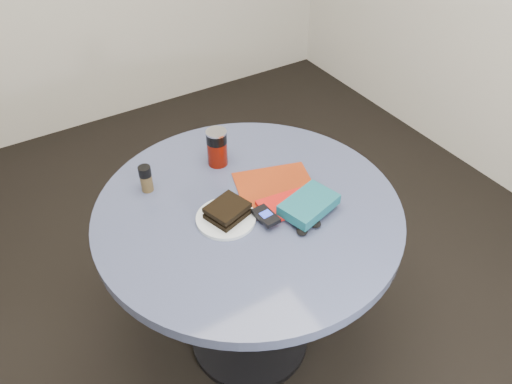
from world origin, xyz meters
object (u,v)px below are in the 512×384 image
headphones (309,228)px  magazine (275,185)px  table (249,242)px  sandwich (227,211)px  plate (226,218)px  soda_can (217,148)px  pepper_grinder (146,178)px  mp3_player (266,216)px  red_book (285,205)px  novel (309,205)px

headphones → magazine: bearing=83.1°
table → sandwich: size_ratio=6.94×
headphones → plate: bearing=138.4°
soda_can → magazine: soda_can is taller
table → magazine: bearing=19.2°
sandwich → pepper_grinder: 0.31m
plate → pepper_grinder: size_ratio=1.97×
sandwich → soda_can: 0.29m
magazine → mp3_player: (-0.12, -0.13, 0.02)m
soda_can → table: bearing=-96.2°
plate → soda_can: size_ratio=1.38×
plate → red_book: bearing=-15.6°
sandwich → novel: same height
plate → sandwich: bearing=17.9°
table → red_book: 0.21m
magazine → red_book: 0.12m
red_book → novel: bearing=-42.2°
plate → magazine: 0.23m
plate → magazine: plate is taller
magazine → red_book: (-0.03, -0.11, 0.01)m
plate → sandwich: (0.01, 0.00, 0.03)m
mp3_player → headphones: bearing=-46.9°
red_book → mp3_player: (-0.09, -0.02, 0.01)m
table → pepper_grinder: bearing=134.1°
magazine → red_book: size_ratio=1.57×
table → magazine: size_ratio=3.87×
plate → novel: (0.24, -0.11, 0.03)m
sandwich → mp3_player: 0.12m
sandwich → novel: (0.23, -0.11, 0.00)m
table → headphones: (0.10, -0.19, 0.17)m
soda_can → pepper_grinder: size_ratio=1.42×
plate → headphones: bearing=-41.6°
soda_can → pepper_grinder: bearing=-178.7°
red_book → pepper_grinder: bearing=144.0°
magazine → mp3_player: bearing=-115.3°
soda_can → novel: 0.40m
mp3_player → table: bearing=97.3°
red_book → novel: 0.08m
sandwich → red_book: 0.19m
soda_can → magazine: size_ratio=0.53×
plate → pepper_grinder: 0.31m
sandwich → soda_can: size_ratio=1.06×
table → novel: size_ratio=5.55×
soda_can → mp3_player: soda_can is taller
sandwich → mp3_player: (0.09, -0.08, -0.01)m
mp3_player → magazine: bearing=47.9°
soda_can → red_book: soda_can is taller
red_book → mp3_player: bearing=-159.7°
table → soda_can: (0.03, 0.26, 0.23)m
magazine → headphones: bearing=-80.1°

